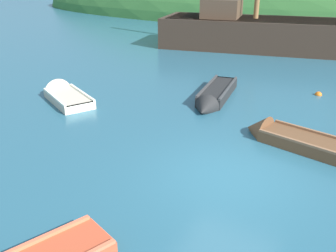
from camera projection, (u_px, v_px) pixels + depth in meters
The scene contains 7 objects.
ground_plane at pixel (231, 177), 9.14m from camera, with size 120.00×120.00×0.00m, color #285B70.
shore_hill at pixel (260, 16), 39.07m from camera, with size 55.96×18.85×12.59m, color #387033.
sailing_ship at pixel (292, 40), 22.59m from camera, with size 18.68×7.18×11.14m.
rowboat_outer_right at pixel (64, 96), 14.49m from camera, with size 3.22×2.38×1.09m.
rowboat_center at pixel (214, 97), 14.28m from camera, with size 1.49×3.97×0.87m.
rowboat_near_dock at pixel (290, 140), 10.84m from camera, with size 3.34×1.72×1.00m.
buoy_orange at pixel (318, 95), 14.94m from camera, with size 0.28×0.28×0.28m, color orange.
Camera 1 is at (2.56, -7.66, 4.71)m, focal length 40.22 mm.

